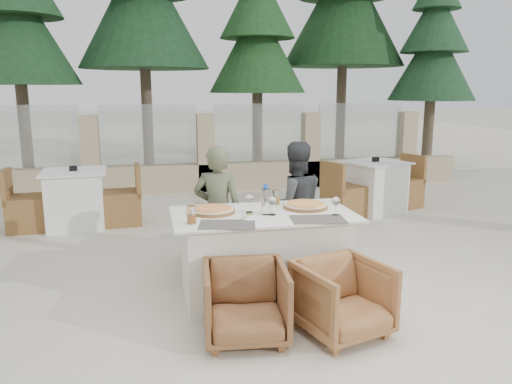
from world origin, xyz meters
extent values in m
plane|color=beige|center=(0.00, 0.00, 0.00)|extent=(80.00, 80.00, 0.00)
cube|color=#F7ECCA|center=(0.00, 14.00, 0.01)|extent=(30.00, 16.00, 0.01)
cone|color=#1D4322|center=(-3.50, 7.00, 2.75)|extent=(2.42, 2.42, 5.50)
cone|color=#1B4122|center=(-1.00, 7.50, 3.25)|extent=(2.86, 2.86, 6.50)
cone|color=#214E22|center=(1.50, 7.20, 2.50)|extent=(2.20, 2.20, 5.00)
cone|color=#1A3E1D|center=(3.80, 7.80, 3.40)|extent=(2.99, 2.99, 6.80)
cone|color=#204728|center=(5.50, 6.50, 2.25)|extent=(1.98, 1.98, 4.50)
cube|color=#534F47|center=(-0.44, -0.38, 0.77)|extent=(0.50, 0.38, 0.00)
cube|color=#544E48|center=(0.33, -0.38, 0.77)|extent=(0.49, 0.36, 0.00)
cylinder|color=#CD451C|center=(-0.50, 0.04, 0.80)|extent=(0.46, 0.46, 0.05)
cylinder|color=orange|center=(0.36, 0.03, 0.80)|extent=(0.43, 0.43, 0.05)
cylinder|color=#ACCAE3|center=(-0.06, -0.12, 0.90)|extent=(0.10, 0.10, 0.27)
cylinder|color=orange|center=(-0.72, -0.28, 0.84)|extent=(0.09, 0.09, 0.15)
cylinder|color=gold|center=(0.13, 0.24, 0.84)|extent=(0.08, 0.08, 0.14)
imported|color=brown|center=(-0.35, 0.86, 0.29)|extent=(0.71, 0.72, 0.57)
imported|color=brown|center=(0.41, 0.87, 0.27)|extent=(0.77, 0.78, 0.54)
imported|color=brown|center=(-0.38, -0.82, 0.29)|extent=(0.67, 0.69, 0.57)
imported|color=#9C6538|center=(0.36, -0.90, 0.28)|extent=(0.76, 0.77, 0.57)
imported|color=#575C43|center=(-0.39, 0.52, 0.66)|extent=(0.56, 0.46, 1.31)
imported|color=#343739|center=(0.41, 0.56, 0.66)|extent=(0.66, 0.52, 1.33)
camera|label=1|loc=(-1.05, -4.21, 1.85)|focal=35.00mm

